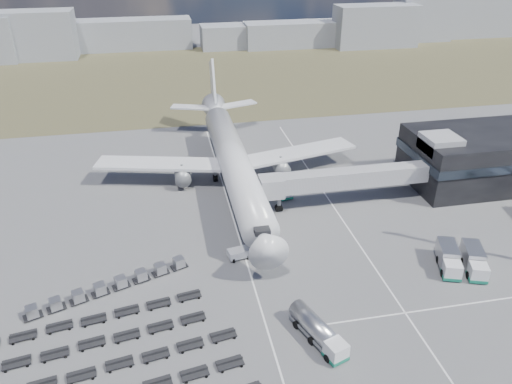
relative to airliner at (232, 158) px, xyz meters
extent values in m
plane|color=#565659|center=(0.00, -32.38, -5.29)|extent=(420.00, 420.00, 0.00)
cube|color=#4E4B2F|center=(0.00, 77.62, -5.29)|extent=(420.00, 90.00, 0.01)
cube|color=silver|center=(-2.00, -27.38, -5.29)|extent=(0.25, 110.00, 0.01)
cube|color=silver|center=(16.00, -27.38, -5.29)|extent=(0.25, 110.00, 0.01)
cube|color=silver|center=(25.00, -40.38, -5.29)|extent=(40.00, 0.25, 0.01)
cube|color=black|center=(48.00, -8.38, -0.29)|extent=(30.00, 16.00, 10.00)
cube|color=#262D38|center=(48.00, -8.38, 0.91)|extent=(30.40, 16.40, 1.60)
cube|color=#939399|center=(36.00, -10.38, 4.21)|extent=(6.00, 6.00, 3.00)
cube|color=#939399|center=(18.10, -11.88, -0.19)|extent=(29.80, 3.00, 3.00)
cube|color=#939399|center=(4.70, -12.38, -0.19)|extent=(4.00, 3.60, 3.40)
cylinder|color=slate|center=(6.20, -11.88, -2.74)|extent=(0.70, 0.70, 5.10)
cylinder|color=black|center=(6.20, -11.88, -4.84)|extent=(1.40, 0.90, 1.40)
cylinder|color=silver|center=(0.00, -2.38, 0.01)|extent=(5.60, 48.00, 5.60)
cone|color=silver|center=(0.00, -28.88, 0.01)|extent=(5.60, 5.00, 5.60)
cone|color=silver|center=(0.00, 25.62, 0.81)|extent=(5.60, 8.00, 5.60)
cube|color=black|center=(0.00, -26.88, 0.81)|extent=(2.20, 2.00, 0.80)
cube|color=silver|center=(-13.00, 2.62, -1.19)|extent=(25.59, 11.38, 0.50)
cube|color=silver|center=(13.00, 2.62, -1.19)|extent=(25.59, 11.38, 0.50)
cylinder|color=slate|center=(-9.50, 0.62, -2.89)|extent=(3.00, 5.00, 3.00)
cylinder|color=slate|center=(9.50, 0.62, -2.89)|extent=(3.00, 5.00, 3.00)
cube|color=silver|center=(-5.50, 27.62, 1.21)|extent=(9.49, 5.63, 0.35)
cube|color=silver|center=(5.50, 27.62, 1.21)|extent=(9.49, 5.63, 0.35)
cube|color=silver|center=(0.00, 28.62, 6.51)|extent=(0.50, 9.06, 11.45)
cylinder|color=slate|center=(0.00, -23.38, -4.04)|extent=(0.50, 0.50, 2.50)
cylinder|color=slate|center=(-3.20, 1.62, -4.04)|extent=(0.60, 0.60, 2.50)
cylinder|color=slate|center=(3.20, 1.62, -4.04)|extent=(0.60, 0.60, 2.50)
cylinder|color=black|center=(0.00, -23.38, -4.79)|extent=(0.50, 1.20, 1.20)
cube|color=gray|center=(-55.94, 114.17, 3.23)|extent=(30.56, 12.00, 17.05)
cube|color=gray|center=(-24.50, 124.72, 0.42)|extent=(53.82, 12.00, 11.43)
cube|color=gray|center=(15.69, 118.87, -0.80)|extent=(19.48, 12.00, 8.98)
cube|color=gray|center=(43.22, 116.28, -0.42)|extent=(40.10, 12.00, 9.74)
cube|color=gray|center=(75.41, 110.04, 2.80)|extent=(33.06, 12.00, 16.18)
cube|color=gray|center=(100.00, 118.41, 3.97)|extent=(22.98, 12.00, 18.53)
cube|color=gray|center=(123.93, 121.93, 3.58)|extent=(45.88, 12.00, 17.75)
cube|color=silver|center=(4.64, -45.95, -3.96)|extent=(2.81, 2.81, 2.11)
cube|color=#136D53|center=(4.64, -45.95, -4.79)|extent=(2.93, 2.93, 0.46)
cylinder|color=#A9A9AE|center=(3.14, -41.71, -3.55)|extent=(4.46, 7.25, 2.29)
cube|color=slate|center=(3.14, -41.71, -4.60)|extent=(4.37, 7.22, 0.32)
cylinder|color=black|center=(3.60, -43.01, -4.83)|extent=(2.59, 1.75, 1.01)
cube|color=silver|center=(-2.90, -24.38, -4.55)|extent=(3.56, 2.41, 1.48)
cube|color=silver|center=(7.97, -6.23, -3.84)|extent=(3.21, 5.76, 2.54)
cube|color=#136D53|center=(7.97, -6.23, -4.88)|extent=(3.32, 5.87, 0.41)
cube|color=silver|center=(25.51, -34.90, -3.95)|extent=(2.98, 2.92, 2.27)
cube|color=#136D53|center=(25.51, -34.90, -4.83)|extent=(3.11, 3.05, 0.46)
cube|color=#A9A9AE|center=(26.68, -31.49, -3.54)|extent=(3.88, 5.29, 2.68)
cube|color=silver|center=(28.82, -36.04, -3.95)|extent=(2.98, 2.92, 2.27)
cube|color=#136D53|center=(28.82, -36.04, -4.83)|extent=(3.11, 3.05, 0.46)
cube|color=#A9A9AE|center=(30.00, -32.63, -3.54)|extent=(3.88, 5.29, 2.68)
cube|color=black|center=(-30.60, -32.01, -5.02)|extent=(2.67, 2.14, 0.16)
cube|color=#A9A9AE|center=(-30.60, -32.01, -4.26)|extent=(1.84, 1.84, 1.34)
cube|color=black|center=(-27.92, -31.02, -5.02)|extent=(2.67, 2.14, 0.16)
cube|color=#A9A9AE|center=(-27.92, -31.02, -4.26)|extent=(1.84, 1.84, 1.34)
cube|color=black|center=(-25.23, -30.04, -5.02)|extent=(2.67, 2.14, 0.16)
cube|color=#A9A9AE|center=(-25.23, -30.04, -4.26)|extent=(1.84, 1.84, 1.34)
cube|color=black|center=(-22.55, -29.05, -5.02)|extent=(2.67, 2.14, 0.16)
cube|color=#A9A9AE|center=(-22.55, -29.05, -4.26)|extent=(1.84, 1.84, 1.34)
cube|color=black|center=(-19.87, -28.06, -5.02)|extent=(2.67, 2.14, 0.16)
cube|color=#A9A9AE|center=(-19.87, -28.06, -4.26)|extent=(1.84, 1.84, 1.34)
cube|color=black|center=(-17.19, -27.07, -5.02)|extent=(2.67, 2.14, 0.16)
cube|color=#A9A9AE|center=(-17.19, -27.07, -4.26)|extent=(1.84, 1.84, 1.34)
cube|color=black|center=(-14.50, -26.08, -5.02)|extent=(2.67, 2.14, 0.16)
cube|color=#A9A9AE|center=(-14.50, -26.08, -4.26)|extent=(1.84, 1.84, 1.34)
cube|color=black|center=(-11.82, -25.09, -5.02)|extent=(2.67, 2.14, 0.16)
cube|color=#A9A9AE|center=(-11.82, -25.09, -4.26)|extent=(1.84, 1.84, 1.34)
cube|color=black|center=(-22.17, -42.59, -4.92)|extent=(32.50, 7.03, 0.74)
cube|color=black|center=(-22.89, -38.36, -4.92)|extent=(28.47, 6.34, 0.74)
cube|color=black|center=(-23.62, -34.13, -4.92)|extent=(28.47, 6.34, 0.74)
camera|label=1|loc=(-12.31, -84.66, 38.56)|focal=35.00mm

